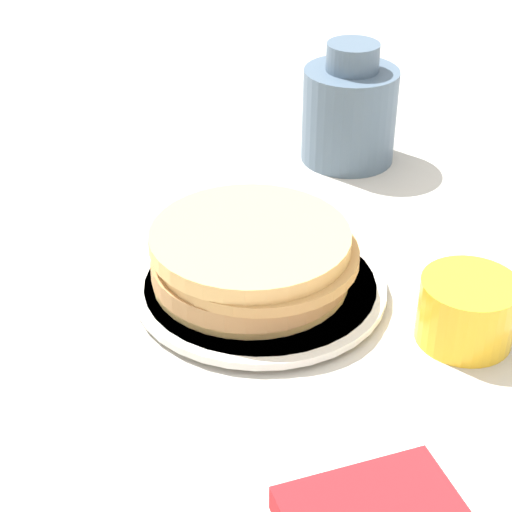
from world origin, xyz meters
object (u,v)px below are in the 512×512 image
object	(u,v)px
pancake_stack	(252,258)
juice_glass	(467,311)
cream_jug	(349,111)
plate	(256,286)

from	to	relation	value
pancake_stack	juice_glass	distance (m)	0.19
juice_glass	cream_jug	distance (m)	0.35
pancake_stack	cream_jug	distance (m)	0.30
plate	cream_jug	size ratio (longest dim) A/B	1.64
cream_jug	plate	bearing A→B (deg)	82.25
plate	pancake_stack	bearing A→B (deg)	47.23
plate	juice_glass	distance (m)	0.19
plate	pancake_stack	size ratio (longest dim) A/B	1.23
plate	cream_jug	bearing A→B (deg)	-97.75
pancake_stack	plate	bearing A→B (deg)	-132.77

